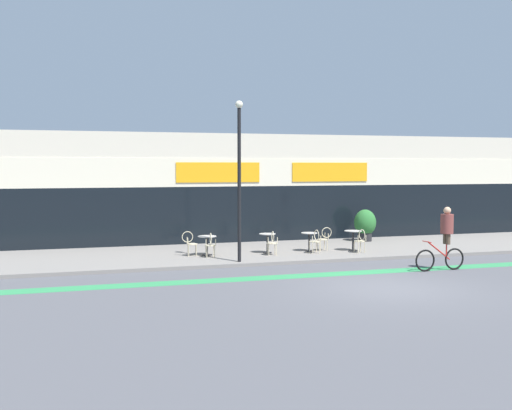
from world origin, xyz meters
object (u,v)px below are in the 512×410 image
at_px(cafe_chair_3_near, 361,239).
at_px(lamp_post, 239,170).
at_px(bistro_table_2, 309,238).
at_px(cafe_chair_0_side, 190,242).
at_px(cafe_chair_0_near, 210,243).
at_px(cafe_chair_2_near, 315,240).
at_px(planter_pot, 365,224).
at_px(bistro_table_3, 353,236).
at_px(cafe_chair_1_near, 272,241).
at_px(cyclist_0, 445,235).
at_px(bistro_table_0, 207,241).
at_px(cafe_chair_2_side, 324,237).
at_px(bistro_table_1, 267,239).

relative_size(cafe_chair_3_near, lamp_post, 0.17).
height_order(bistro_table_2, cafe_chair_0_side, cafe_chair_0_side).
bearing_deg(cafe_chair_3_near, cafe_chair_0_near, 79.33).
height_order(cafe_chair_2_near, cafe_chair_3_near, same).
distance_m(cafe_chair_2_near, planter_pot, 4.51).
distance_m(bistro_table_3, cafe_chair_1_near, 3.39).
relative_size(bistro_table_2, bistro_table_3, 0.92).
xyz_separation_m(bistro_table_2, lamp_post, (-3.23, -1.70, 2.63)).
distance_m(planter_pot, cyclist_0, 6.83).
relative_size(bistro_table_0, cafe_chair_1_near, 0.79).
bearing_deg(cyclist_0, cafe_chair_2_side, -64.93).
bearing_deg(bistro_table_3, cafe_chair_0_side, 175.93).
xyz_separation_m(bistro_table_3, planter_pot, (1.81, 2.58, 0.18)).
bearing_deg(cafe_chair_2_near, cafe_chair_0_side, 78.30).
xyz_separation_m(bistro_table_2, cafe_chair_1_near, (-1.70, -0.63, 0.01)).
xyz_separation_m(cafe_chair_0_near, cafe_chair_1_near, (2.29, -0.09, 0.00)).
bearing_deg(planter_pot, cyclist_0, -95.05).
relative_size(bistro_table_3, cafe_chair_3_near, 0.86).
xyz_separation_m(bistro_table_3, cafe_chair_1_near, (-3.37, -0.28, -0.03)).
xyz_separation_m(bistro_table_2, cafe_chair_0_near, (-3.98, -0.54, 0.01)).
height_order(bistro_table_2, cafe_chair_1_near, cafe_chair_1_near).
height_order(cafe_chair_1_near, planter_pot, planter_pot).
bearing_deg(cafe_chair_3_near, bistro_table_0, 73.11).
bearing_deg(lamp_post, bistro_table_1, 47.74).
bearing_deg(planter_pot, cafe_chair_0_side, -165.26).
xyz_separation_m(cafe_chair_0_side, cyclist_0, (7.49, -4.67, 0.51)).
distance_m(cafe_chair_3_near, cyclist_0, 3.83).
distance_m(bistro_table_0, lamp_post, 3.27).
height_order(cafe_chair_1_near, cafe_chair_2_side, same).
distance_m(cafe_chair_2_near, lamp_post, 4.30).
xyz_separation_m(cafe_chair_0_side, lamp_post, (1.38, -1.79, 2.62)).
bearing_deg(planter_pot, cafe_chair_2_near, -140.72).
xyz_separation_m(cafe_chair_0_side, cafe_chair_2_near, (4.61, -0.72, 0.00)).
distance_m(bistro_table_1, cafe_chair_0_near, 2.36).
bearing_deg(cafe_chair_2_side, lamp_post, 25.13).
bearing_deg(cafe_chair_2_side, cyclist_0, 117.74).
bearing_deg(planter_pot, cafe_chair_3_near, -119.43).
relative_size(cafe_chair_1_near, cafe_chair_2_near, 1.00).
height_order(bistro_table_1, cafe_chair_0_near, cafe_chair_0_near).
bearing_deg(cafe_chair_2_side, bistro_table_1, 1.42).
bearing_deg(bistro_table_3, bistro_table_0, 175.56).
bearing_deg(lamp_post, bistro_table_2, 27.74).
bearing_deg(bistro_table_0, cafe_chair_2_side, -1.14).
height_order(bistro_table_1, cyclist_0, cyclist_0).
bearing_deg(bistro_table_1, cyclist_0, -44.94).
xyz_separation_m(cafe_chair_3_near, lamp_post, (-4.91, -0.72, 2.62)).
xyz_separation_m(cafe_chair_0_near, planter_pot, (7.48, 2.76, 0.22)).
height_order(bistro_table_1, cafe_chair_1_near, cafe_chair_1_near).
height_order(cafe_chair_0_side, lamp_post, lamp_post).
bearing_deg(cyclist_0, planter_pot, -96.34).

